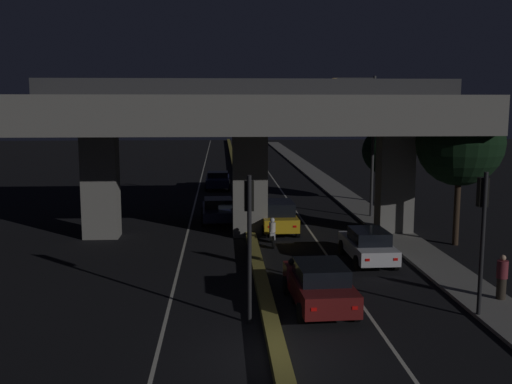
# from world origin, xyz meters

# --- Properties ---
(ground_plane) EXTENTS (200.00, 200.00, 0.00)m
(ground_plane) POSITION_xyz_m (0.00, 0.00, 0.00)
(ground_plane) COLOR black
(lane_line_left_inner) EXTENTS (0.12, 126.00, 0.00)m
(lane_line_left_inner) POSITION_xyz_m (-3.38, 35.00, 0.00)
(lane_line_left_inner) COLOR beige
(lane_line_left_inner) RESTS_ON ground_plane
(lane_line_right_inner) EXTENTS (0.12, 126.00, 0.00)m
(lane_line_right_inner) POSITION_xyz_m (3.38, 35.00, 0.00)
(lane_line_right_inner) COLOR beige
(lane_line_right_inner) RESTS_ON ground_plane
(median_divider) EXTENTS (0.51, 126.00, 0.33)m
(median_divider) POSITION_xyz_m (0.00, 35.00, 0.16)
(median_divider) COLOR olive
(median_divider) RESTS_ON ground_plane
(sidewalk_right) EXTENTS (2.00, 126.00, 0.13)m
(sidewalk_right) POSITION_xyz_m (7.80, 28.00, 0.07)
(sidewalk_right) COLOR gray
(sidewalk_right) RESTS_ON ground_plane
(elevated_overpass) EXTENTS (22.24, 11.25, 8.28)m
(elevated_overpass) POSITION_xyz_m (0.00, 15.72, 6.20)
(elevated_overpass) COLOR slate
(elevated_overpass) RESTS_ON ground_plane
(traffic_light_left_of_median) EXTENTS (0.30, 0.49, 4.80)m
(traffic_light_left_of_median) POSITION_xyz_m (-0.65, 2.89, 3.28)
(traffic_light_left_of_median) COLOR black
(traffic_light_left_of_median) RESTS_ON ground_plane
(traffic_light_right_of_median) EXTENTS (0.30, 0.49, 4.85)m
(traffic_light_right_of_median) POSITION_xyz_m (6.90, 2.89, 3.31)
(traffic_light_right_of_median) COLOR black
(traffic_light_right_of_median) RESTS_ON ground_plane
(street_lamp) EXTENTS (2.80, 0.32, 8.62)m
(street_lamp) POSITION_xyz_m (7.31, 20.13, 5.11)
(street_lamp) COLOR #2D2D30
(street_lamp) RESTS_ON ground_plane
(car_dark_red_lead) EXTENTS (2.17, 4.66, 1.60)m
(car_dark_red_lead) POSITION_xyz_m (1.83, 4.14, 0.83)
(car_dark_red_lead) COLOR #591414
(car_dark_red_lead) RESTS_ON ground_plane
(car_white_second) EXTENTS (1.92, 4.40, 1.50)m
(car_white_second) POSITION_xyz_m (4.96, 9.92, 0.78)
(car_white_second) COLOR silver
(car_white_second) RESTS_ON ground_plane
(car_taxi_yellow_third) EXTENTS (2.06, 4.05, 1.72)m
(car_taxi_yellow_third) POSITION_xyz_m (1.57, 16.35, 0.90)
(car_taxi_yellow_third) COLOR gold
(car_taxi_yellow_third) RESTS_ON ground_plane
(car_dark_blue_lead_oncoming) EXTENTS (2.13, 4.47, 1.37)m
(car_dark_blue_lead_oncoming) POSITION_xyz_m (-1.69, 19.69, 0.70)
(car_dark_blue_lead_oncoming) COLOR #141938
(car_dark_blue_lead_oncoming) RESTS_ON ground_plane
(car_dark_blue_second_oncoming) EXTENTS (2.08, 4.44, 1.39)m
(car_dark_blue_second_oncoming) POSITION_xyz_m (-1.77, 33.57, 0.72)
(car_dark_blue_second_oncoming) COLOR #141938
(car_dark_blue_second_oncoming) RESTS_ON ground_plane
(motorcycle_red_filtering_near) EXTENTS (0.33, 1.81, 1.48)m
(motorcycle_red_filtering_near) POSITION_xyz_m (0.98, 5.17, 0.63)
(motorcycle_red_filtering_near) COLOR black
(motorcycle_red_filtering_near) RESTS_ON ground_plane
(motorcycle_white_filtering_mid) EXTENTS (0.33, 1.90, 1.40)m
(motorcycle_white_filtering_mid) POSITION_xyz_m (1.00, 13.33, 0.60)
(motorcycle_white_filtering_mid) COLOR black
(motorcycle_white_filtering_mid) RESTS_ON ground_plane
(motorcycle_blue_filtering_far) EXTENTS (0.32, 1.92, 1.48)m
(motorcycle_blue_filtering_far) POSITION_xyz_m (0.72, 21.45, 0.63)
(motorcycle_blue_filtering_far) COLOR black
(motorcycle_blue_filtering_far) RESTS_ON ground_plane
(pedestrian_on_sidewalk) EXTENTS (0.39, 0.39, 1.60)m
(pedestrian_on_sidewalk) POSITION_xyz_m (8.36, 4.27, 0.92)
(pedestrian_on_sidewalk) COLOR #2D261E
(pedestrian_on_sidewalk) RESTS_ON sidewalk_right
(roadside_tree_kerbside_near) EXTENTS (4.24, 4.24, 7.24)m
(roadside_tree_kerbside_near) POSITION_xyz_m (10.14, 12.91, 5.10)
(roadside_tree_kerbside_near) COLOR #2D2116
(roadside_tree_kerbside_near) RESTS_ON ground_plane
(roadside_tree_kerbside_mid) EXTENTS (3.26, 3.26, 5.35)m
(roadside_tree_kerbside_mid) POSITION_xyz_m (9.91, 25.22, 3.71)
(roadside_tree_kerbside_mid) COLOR #2D2116
(roadside_tree_kerbside_mid) RESTS_ON ground_plane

